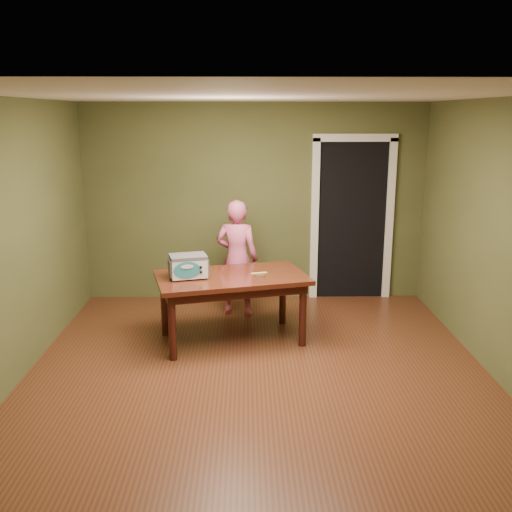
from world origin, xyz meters
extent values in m
plane|color=#5B2F1A|center=(0.00, 0.00, 0.00)|extent=(5.00, 5.00, 0.00)
cube|color=#51552D|center=(0.00, 2.50, 1.30)|extent=(4.50, 0.02, 2.60)
cube|color=#51552D|center=(0.00, -2.50, 1.30)|extent=(4.50, 0.02, 2.60)
cube|color=#51552D|center=(-2.25, 0.00, 1.30)|extent=(0.02, 5.00, 2.60)
cube|color=#51552D|center=(2.25, 0.00, 1.30)|extent=(0.02, 5.00, 2.60)
cube|color=white|center=(0.00, 0.00, 2.60)|extent=(4.50, 5.00, 0.02)
cube|color=black|center=(1.30, 2.80, 1.05)|extent=(0.90, 0.60, 2.10)
cube|color=black|center=(1.30, 2.48, 1.05)|extent=(0.90, 0.02, 2.10)
cube|color=white|center=(0.80, 2.47, 1.05)|extent=(0.10, 0.06, 2.20)
cube|color=white|center=(1.80, 2.47, 1.05)|extent=(0.10, 0.06, 2.20)
cube|color=white|center=(1.30, 2.47, 2.15)|extent=(1.10, 0.06, 0.10)
cube|color=#3D160D|center=(-0.27, 0.94, 0.72)|extent=(1.77, 1.27, 0.05)
cube|color=black|center=(-0.27, 0.94, 0.65)|extent=(1.63, 1.12, 0.10)
cylinder|color=black|center=(-0.86, 0.43, 0.35)|extent=(0.08, 0.08, 0.70)
cylinder|color=black|center=(-1.04, 1.11, 0.35)|extent=(0.08, 0.08, 0.70)
cylinder|color=black|center=(0.49, 0.78, 0.35)|extent=(0.08, 0.08, 0.70)
cylinder|color=black|center=(0.32, 1.46, 0.35)|extent=(0.08, 0.08, 0.70)
cylinder|color=#4C4F54|center=(-0.85, 0.72, 0.76)|extent=(0.03, 0.03, 0.02)
cylinder|color=#4C4F54|center=(-0.90, 0.92, 0.76)|extent=(0.03, 0.03, 0.02)
cylinder|color=#4C4F54|center=(-0.55, 0.80, 0.76)|extent=(0.03, 0.03, 0.02)
cylinder|color=#4C4F54|center=(-0.60, 0.99, 0.76)|extent=(0.03, 0.03, 0.02)
cube|color=silver|center=(-0.73, 0.86, 0.87)|extent=(0.43, 0.35, 0.21)
cube|color=#4C4F54|center=(-0.73, 0.86, 0.98)|extent=(0.44, 0.36, 0.03)
cube|color=#4C4F54|center=(-0.92, 0.81, 0.87)|extent=(0.08, 0.24, 0.16)
cube|color=#4C4F54|center=(-0.54, 0.91, 0.87)|extent=(0.08, 0.24, 0.16)
ellipsoid|color=teal|center=(-0.73, 0.72, 0.87)|extent=(0.28, 0.08, 0.18)
cylinder|color=black|center=(-0.59, 0.75, 0.89)|extent=(0.03, 0.02, 0.03)
cylinder|color=black|center=(-0.59, 0.75, 0.84)|extent=(0.02, 0.02, 0.02)
cylinder|color=silver|center=(0.04, 0.88, 0.76)|extent=(0.10, 0.10, 0.02)
cylinder|color=#4E2E1A|center=(0.04, 0.88, 0.77)|extent=(0.09, 0.09, 0.01)
cube|color=#FFE56E|center=(0.03, 1.02, 0.75)|extent=(0.18, 0.07, 0.01)
imported|color=#CA537A|center=(-0.23, 1.78, 0.73)|extent=(0.60, 0.46, 1.45)
camera|label=1|loc=(-0.10, -4.99, 2.45)|focal=40.00mm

